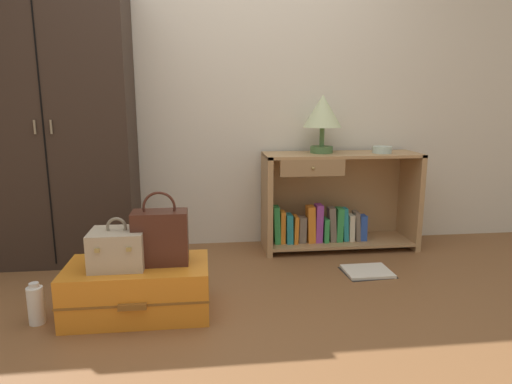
# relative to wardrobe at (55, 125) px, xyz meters

# --- Properties ---
(ground_plane) EXTENTS (9.00, 9.00, 0.00)m
(ground_plane) POSITION_rel_wardrobe_xyz_m (1.17, -1.20, -0.97)
(ground_plane) COLOR brown
(back_wall) EXTENTS (6.40, 0.10, 2.60)m
(back_wall) POSITION_rel_wardrobe_xyz_m (1.17, 0.30, 0.33)
(back_wall) COLOR silver
(back_wall) RESTS_ON ground_plane
(wardrobe) EXTENTS (1.04, 0.47, 1.94)m
(wardrobe) POSITION_rel_wardrobe_xyz_m (0.00, 0.00, 0.00)
(wardrobe) COLOR #33261E
(wardrobe) RESTS_ON ground_plane
(bookshelf) EXTENTS (1.18, 0.40, 0.75)m
(bookshelf) POSITION_rel_wardrobe_xyz_m (2.01, 0.04, -0.62)
(bookshelf) COLOR tan
(bookshelf) RESTS_ON ground_plane
(table_lamp) EXTENTS (0.29, 0.29, 0.43)m
(table_lamp) POSITION_rel_wardrobe_xyz_m (1.90, 0.06, 0.07)
(table_lamp) COLOR #4C7542
(table_lamp) RESTS_ON bookshelf
(bowl) EXTENTS (0.14, 0.14, 0.05)m
(bowl) POSITION_rel_wardrobe_xyz_m (2.36, -0.01, -0.20)
(bowl) COLOR silver
(bowl) RESTS_ON bookshelf
(suitcase_large) EXTENTS (0.76, 0.44, 0.28)m
(suitcase_large) POSITION_rel_wardrobe_xyz_m (0.65, -0.92, -0.83)
(suitcase_large) COLOR orange
(suitcase_large) RESTS_ON ground_plane
(train_case) EXTENTS (0.28, 0.24, 0.27)m
(train_case) POSITION_rel_wardrobe_xyz_m (0.56, -0.94, -0.59)
(train_case) COLOR #B7A88E
(train_case) RESTS_ON suitcase_large
(handbag) EXTENTS (0.29, 0.15, 0.40)m
(handbag) POSITION_rel_wardrobe_xyz_m (0.78, -0.92, -0.54)
(handbag) COLOR #472319
(handbag) RESTS_ON suitcase_large
(bottle) EXTENTS (0.08, 0.08, 0.22)m
(bottle) POSITION_rel_wardrobe_xyz_m (0.13, -0.98, -0.87)
(bottle) COLOR white
(bottle) RESTS_ON ground_plane
(open_book_on_floor) EXTENTS (0.34, 0.29, 0.02)m
(open_book_on_floor) POSITION_rel_wardrobe_xyz_m (2.09, -0.51, -0.96)
(open_book_on_floor) COLOR white
(open_book_on_floor) RESTS_ON ground_plane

